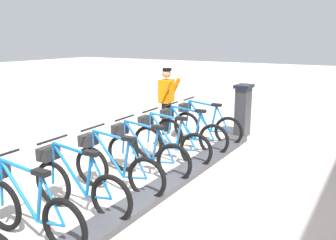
{
  "coord_description": "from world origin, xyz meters",
  "views": [
    {
      "loc": [
        -2.85,
        4.34,
        2.38
      ],
      "look_at": [
        0.5,
        -1.22,
        0.9
      ],
      "focal_mm": 38.68,
      "sensor_mm": 36.0,
      "label": 1
    }
  ],
  "objects_px": {
    "bike_docked_2": "(168,141)",
    "bike_docked_3": "(144,152)",
    "bike_docked_4": "(114,166)",
    "worker_near_rack": "(167,99)",
    "bike_docked_0": "(204,124)",
    "payment_kiosk": "(243,110)",
    "bike_docked_5": "(76,183)",
    "bike_docked_6": "(26,206)",
    "bike_docked_1": "(187,132)"
  },
  "relations": [
    {
      "from": "bike_docked_1",
      "to": "bike_docked_6",
      "type": "xyz_separation_m",
      "value": [
        0.0,
        4.06,
        0.0
      ]
    },
    {
      "from": "bike_docked_4",
      "to": "bike_docked_2",
      "type": "bearing_deg",
      "value": -90.0
    },
    {
      "from": "bike_docked_2",
      "to": "bike_docked_4",
      "type": "bearing_deg",
      "value": 90.0
    },
    {
      "from": "bike_docked_3",
      "to": "bike_docked_5",
      "type": "bearing_deg",
      "value": 90.0
    },
    {
      "from": "bike_docked_2",
      "to": "bike_docked_5",
      "type": "relative_size",
      "value": 1.0
    },
    {
      "from": "bike_docked_2",
      "to": "worker_near_rack",
      "type": "bearing_deg",
      "value": -58.2
    },
    {
      "from": "payment_kiosk",
      "to": "bike_docked_1",
      "type": "xyz_separation_m",
      "value": [
        0.57,
        1.8,
        -0.24
      ]
    },
    {
      "from": "bike_docked_2",
      "to": "payment_kiosk",
      "type": "bearing_deg",
      "value": -102.37
    },
    {
      "from": "bike_docked_0",
      "to": "bike_docked_5",
      "type": "height_order",
      "value": "same"
    },
    {
      "from": "bike_docked_4",
      "to": "worker_near_rack",
      "type": "bearing_deg",
      "value": -71.99
    },
    {
      "from": "payment_kiosk",
      "to": "bike_docked_5",
      "type": "xyz_separation_m",
      "value": [
        0.57,
        5.04,
        -0.24
      ]
    },
    {
      "from": "bike_docked_4",
      "to": "bike_docked_6",
      "type": "distance_m",
      "value": 1.62
    },
    {
      "from": "bike_docked_5",
      "to": "worker_near_rack",
      "type": "relative_size",
      "value": 1.04
    },
    {
      "from": "bike_docked_3",
      "to": "bike_docked_6",
      "type": "bearing_deg",
      "value": 90.0
    },
    {
      "from": "payment_kiosk",
      "to": "bike_docked_3",
      "type": "bearing_deg",
      "value": 80.51
    },
    {
      "from": "payment_kiosk",
      "to": "worker_near_rack",
      "type": "relative_size",
      "value": 0.77
    },
    {
      "from": "bike_docked_2",
      "to": "worker_near_rack",
      "type": "height_order",
      "value": "worker_near_rack"
    },
    {
      "from": "bike_docked_0",
      "to": "bike_docked_5",
      "type": "bearing_deg",
      "value": 90.0
    },
    {
      "from": "bike_docked_0",
      "to": "bike_docked_4",
      "type": "bearing_deg",
      "value": 90.0
    },
    {
      "from": "payment_kiosk",
      "to": "bike_docked_0",
      "type": "relative_size",
      "value": 0.74
    },
    {
      "from": "bike_docked_1",
      "to": "bike_docked_3",
      "type": "xyz_separation_m",
      "value": [
        0.0,
        1.62,
        0.0
      ]
    },
    {
      "from": "bike_docked_1",
      "to": "worker_near_rack",
      "type": "bearing_deg",
      "value": -41.37
    },
    {
      "from": "bike_docked_0",
      "to": "bike_docked_3",
      "type": "height_order",
      "value": "same"
    },
    {
      "from": "bike_docked_2",
      "to": "bike_docked_5",
      "type": "distance_m",
      "value": 2.43
    },
    {
      "from": "bike_docked_6",
      "to": "payment_kiosk",
      "type": "bearing_deg",
      "value": -95.58
    },
    {
      "from": "payment_kiosk",
      "to": "bike_docked_3",
      "type": "xyz_separation_m",
      "value": [
        0.57,
        3.42,
        -0.24
      ]
    },
    {
      "from": "bike_docked_4",
      "to": "worker_near_rack",
      "type": "xyz_separation_m",
      "value": [
        1.11,
        -3.41,
        0.48
      ]
    },
    {
      "from": "bike_docked_0",
      "to": "payment_kiosk",
      "type": "bearing_deg",
      "value": -120.13
    },
    {
      "from": "bike_docked_2",
      "to": "bike_docked_3",
      "type": "distance_m",
      "value": 0.81
    },
    {
      "from": "bike_docked_6",
      "to": "worker_near_rack",
      "type": "distance_m",
      "value": 5.18
    },
    {
      "from": "bike_docked_4",
      "to": "bike_docked_0",
      "type": "bearing_deg",
      "value": -90.0
    },
    {
      "from": "payment_kiosk",
      "to": "bike_docked_6",
      "type": "bearing_deg",
      "value": 84.42
    },
    {
      "from": "payment_kiosk",
      "to": "bike_docked_3",
      "type": "relative_size",
      "value": 0.74
    },
    {
      "from": "payment_kiosk",
      "to": "bike_docked_4",
      "type": "xyz_separation_m",
      "value": [
        0.57,
        4.23,
        -0.24
      ]
    },
    {
      "from": "bike_docked_2",
      "to": "bike_docked_5",
      "type": "height_order",
      "value": "same"
    },
    {
      "from": "bike_docked_6",
      "to": "bike_docked_5",
      "type": "bearing_deg",
      "value": -90.0
    },
    {
      "from": "bike_docked_0",
      "to": "bike_docked_5",
      "type": "distance_m",
      "value": 4.06
    },
    {
      "from": "bike_docked_3",
      "to": "bike_docked_5",
      "type": "distance_m",
      "value": 1.62
    },
    {
      "from": "bike_docked_0",
      "to": "bike_docked_1",
      "type": "xyz_separation_m",
      "value": [
        0.0,
        0.81,
        0.0
      ]
    },
    {
      "from": "bike_docked_5",
      "to": "worker_near_rack",
      "type": "bearing_deg",
      "value": -75.29
    },
    {
      "from": "bike_docked_4",
      "to": "bike_docked_5",
      "type": "xyz_separation_m",
      "value": [
        0.0,
        0.81,
        0.0
      ]
    },
    {
      "from": "bike_docked_1",
      "to": "bike_docked_2",
      "type": "relative_size",
      "value": 1.0
    },
    {
      "from": "bike_docked_0",
      "to": "bike_docked_6",
      "type": "distance_m",
      "value": 4.87
    },
    {
      "from": "payment_kiosk",
      "to": "bike_docked_5",
      "type": "distance_m",
      "value": 5.08
    },
    {
      "from": "bike_docked_3",
      "to": "bike_docked_4",
      "type": "relative_size",
      "value": 1.0
    },
    {
      "from": "bike_docked_6",
      "to": "worker_near_rack",
      "type": "relative_size",
      "value": 1.04
    },
    {
      "from": "worker_near_rack",
      "to": "bike_docked_4",
      "type": "bearing_deg",
      "value": 108.01
    },
    {
      "from": "bike_docked_1",
      "to": "bike_docked_6",
      "type": "distance_m",
      "value": 4.06
    },
    {
      "from": "bike_docked_1",
      "to": "worker_near_rack",
      "type": "relative_size",
      "value": 1.04
    },
    {
      "from": "bike_docked_6",
      "to": "bike_docked_2",
      "type": "bearing_deg",
      "value": -90.0
    }
  ]
}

